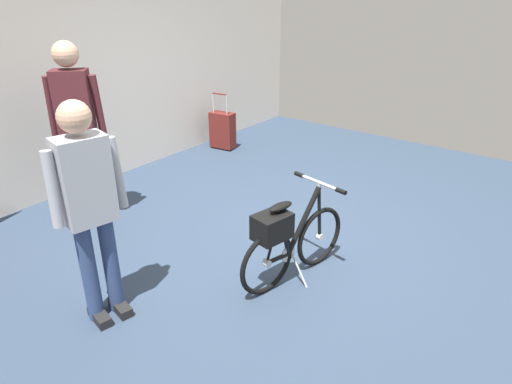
% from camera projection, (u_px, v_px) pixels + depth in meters
% --- Properties ---
extents(ground_plane, '(7.55, 7.55, 0.00)m').
position_uv_depth(ground_plane, '(281.00, 246.00, 4.17)').
color(ground_plane, '#2D3D51').
extents(back_wall, '(7.55, 0.10, 2.90)m').
position_uv_depth(back_wall, '(87.00, 59.00, 5.07)').
color(back_wall, silver).
rests_on(back_wall, ground_plane).
extents(folding_bike_foreground, '(1.12, 0.53, 0.80)m').
position_uv_depth(folding_bike_foreground, '(288.00, 240.00, 3.54)').
color(folding_bike_foreground, black).
rests_on(folding_bike_foreground, ground_plane).
extents(visitor_near_wall, '(0.40, 0.40, 1.78)m').
position_uv_depth(visitor_near_wall, '(77.00, 123.00, 4.23)').
color(visitor_near_wall, navy).
rests_on(visitor_near_wall, ground_plane).
extents(visitor_browsing, '(0.53, 0.32, 1.59)m').
position_uv_depth(visitor_browsing, '(89.00, 203.00, 2.95)').
color(visitor_browsing, navy).
rests_on(visitor_browsing, ground_plane).
extents(rolling_suitcase, '(0.23, 0.38, 0.83)m').
position_uv_depth(rolling_suitcase, '(223.00, 130.00, 6.58)').
color(rolling_suitcase, maroon).
rests_on(rolling_suitcase, ground_plane).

